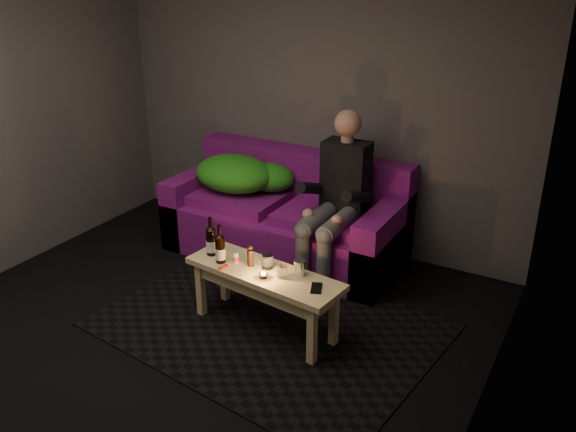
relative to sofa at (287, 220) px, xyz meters
name	(u,v)px	position (x,y,z in m)	size (l,w,h in m)	color
floor	(161,357)	(0.04, -1.82, -0.33)	(4.50, 4.50, 0.00)	black
room	(188,106)	(0.04, -1.35, 1.32)	(4.50, 4.50, 4.50)	silver
rug	(269,325)	(0.48, -1.12, -0.32)	(2.37, 1.72, 0.01)	black
sofa	(287,220)	(0.00, 0.00, 0.00)	(2.10, 0.94, 0.90)	#610E6B
green_blanket	(241,174)	(-0.48, -0.01, 0.35)	(0.92, 0.63, 0.31)	#1A8918
person	(337,196)	(0.56, -0.17, 0.40)	(0.38, 0.87, 1.40)	black
coffee_table	(264,281)	(0.48, -1.17, 0.07)	(1.22, 0.52, 0.48)	#E1CE84
beer_bottle_a	(211,241)	(0.00, -1.15, 0.27)	(0.08, 0.08, 0.30)	black
beer_bottle_b	(220,249)	(0.13, -1.21, 0.27)	(0.07, 0.07, 0.29)	black
salt_shaker	(236,257)	(0.23, -1.16, 0.20)	(0.04, 0.04, 0.08)	silver
pepper_mill	(250,258)	(0.35, -1.15, 0.22)	(0.05, 0.05, 0.12)	black
tumbler_back	(268,261)	(0.47, -1.12, 0.21)	(0.08, 0.08, 0.10)	white
tealight	(263,275)	(0.52, -1.26, 0.18)	(0.06, 0.06, 0.04)	white
tumbler_front	(282,271)	(0.63, -1.19, 0.20)	(0.07, 0.07, 0.09)	white
steel_cup	(299,268)	(0.72, -1.10, 0.21)	(0.08, 0.08, 0.11)	silver
smartphone	(316,288)	(0.91, -1.21, 0.16)	(0.07, 0.14, 0.01)	black
red_lighter	(223,267)	(0.20, -1.28, 0.16)	(0.02, 0.08, 0.01)	red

